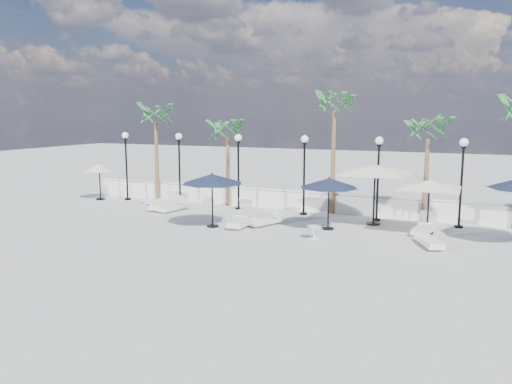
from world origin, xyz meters
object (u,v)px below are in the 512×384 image
at_px(lounger_4, 242,221).
at_px(parasol_navy_mid, 329,183).
at_px(lounger_5, 265,221).
at_px(parasol_cream_sq_a, 375,165).
at_px(lounger_6, 424,228).
at_px(lounger_7, 429,240).
at_px(parasol_cream_sq_b, 430,181).
at_px(lounger_0, 165,204).
at_px(lounger_3, 173,207).
at_px(parasol_cream_small, 99,168).
at_px(lounger_1, 244,213).
at_px(lounger_2, 161,200).
at_px(parasol_navy_left, 212,179).

distance_m(lounger_4, parasol_navy_mid, 4.07).
height_order(lounger_5, parasol_cream_sq_a, parasol_cream_sq_a).
height_order(lounger_6, parasol_cream_sq_a, parasol_cream_sq_a).
relative_size(lounger_7, parasol_navy_mid, 0.75).
xyz_separation_m(lounger_6, parasol_cream_sq_a, (-2.22, 0.84, 2.40)).
xyz_separation_m(lounger_7, parasol_cream_sq_b, (-0.25, 2.09, 1.96)).
distance_m(lounger_6, parasol_navy_mid, 4.26).
bearing_deg(parasol_cream_sq_a, lounger_5, -154.15).
height_order(lounger_0, lounger_3, lounger_0).
relative_size(lounger_0, lounger_3, 1.22).
relative_size(lounger_4, parasol_navy_mid, 0.81).
bearing_deg(parasol_cream_sq_a, parasol_cream_small, 178.73).
bearing_deg(lounger_4, lounger_1, 111.76).
bearing_deg(lounger_2, parasol_cream_sq_a, 18.22).
xyz_separation_m(lounger_5, lounger_6, (6.53, 1.24, 0.03)).
distance_m(lounger_0, parasol_cream_sq_a, 10.76).
bearing_deg(lounger_1, lounger_0, 159.16).
height_order(lounger_1, parasol_cream_small, parasol_cream_small).
height_order(parasol_navy_left, parasol_cream_sq_a, parasol_cream_sq_a).
relative_size(lounger_2, lounger_4, 0.84).
bearing_deg(lounger_6, parasol_cream_sq_a, 167.23).
relative_size(lounger_1, parasol_navy_left, 0.78).
bearing_deg(parasol_navy_mid, lounger_5, -171.24).
relative_size(lounger_1, lounger_2, 1.23).
bearing_deg(parasol_cream_sq_b, lounger_0, 179.35).
relative_size(lounger_6, parasol_cream_small, 0.96).
xyz_separation_m(lounger_2, parasol_navy_left, (5.24, -3.81, 1.88)).
relative_size(lounger_6, lounger_7, 1.09).
distance_m(lounger_3, lounger_5, 5.65).
distance_m(lounger_6, parasol_cream_sq_a, 3.37).
distance_m(parasol_cream_sq_a, parasol_cream_sq_b, 2.49).
bearing_deg(lounger_4, lounger_7, -3.11).
xyz_separation_m(lounger_3, parasol_cream_small, (-5.68, 1.27, 1.60)).
height_order(lounger_2, parasol_cream_sq_b, parasol_cream_sq_b).
distance_m(lounger_3, lounger_7, 12.57).
distance_m(parasol_cream_sq_b, parasol_cream_small, 17.88).
distance_m(lounger_2, lounger_5, 7.70).
xyz_separation_m(lounger_2, parasol_cream_sq_b, (13.86, -1.34, 1.98)).
bearing_deg(lounger_5, parasol_cream_sq_b, 34.96).
height_order(lounger_1, lounger_6, lounger_1).
height_order(lounger_0, lounger_2, lounger_0).
distance_m(lounger_7, parasol_cream_small, 18.44).
xyz_separation_m(lounger_2, lounger_3, (1.70, -1.51, 0.01)).
xyz_separation_m(lounger_7, parasol_navy_mid, (-4.17, 1.18, 1.74)).
bearing_deg(lounger_3, lounger_5, -5.33).
relative_size(lounger_0, parasol_navy_left, 0.79).
height_order(lounger_6, lounger_7, lounger_6).
distance_m(parasol_navy_mid, parasol_cream_sq_b, 4.03).
distance_m(lounger_4, parasol_cream_small, 10.90).
height_order(lounger_1, parasol_navy_mid, parasol_navy_mid).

